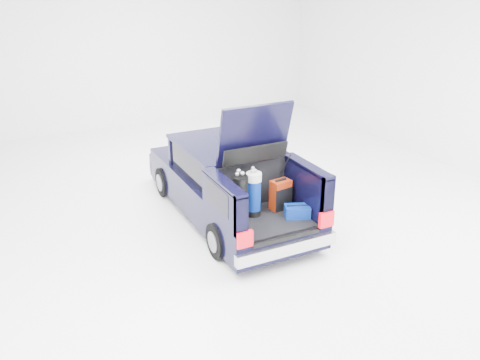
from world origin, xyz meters
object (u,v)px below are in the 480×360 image
blue_duffel (297,211)px  red_suitcase (281,195)px  blue_golf_bag (254,194)px  car (226,181)px  black_golf_bag (240,199)px

blue_duffel → red_suitcase: bearing=126.2°
red_suitcase → blue_golf_bag: size_ratio=0.65×
blue_golf_bag → red_suitcase: bearing=22.9°
car → blue_duffel: car is taller
car → blue_duffel: bearing=-74.2°
black_golf_bag → car: bearing=59.8°
car → blue_duffel: (0.50, -1.77, 0.03)m
car → blue_golf_bag: bearing=-95.2°
black_golf_bag → blue_golf_bag: black_golf_bag is taller
red_suitcase → blue_golf_bag: 0.54m
blue_duffel → black_golf_bag: bearing=-173.0°
red_suitcase → black_golf_bag: 0.88m
black_golf_bag → blue_golf_bag: (0.33, 0.15, -0.02)m
red_suitcase → blue_duffel: 0.43m
blue_golf_bag → blue_duffel: (0.62, -0.39, -0.29)m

